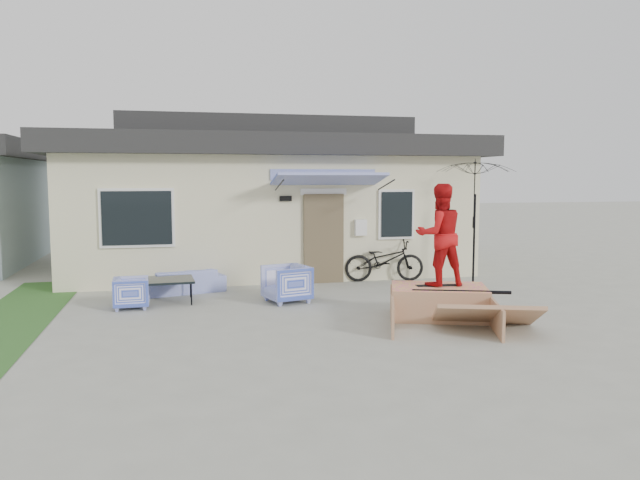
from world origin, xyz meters
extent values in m
plane|color=gray|center=(0.00, 0.00, 0.00)|extent=(90.00, 90.00, 0.00)
cube|color=#295622|center=(-5.20, 2.00, 0.00)|extent=(1.40, 8.00, 0.01)
cube|color=beige|center=(0.00, 8.00, 1.50)|extent=(10.00, 7.00, 3.00)
cube|color=black|center=(0.00, 8.00, 3.25)|extent=(10.80, 7.80, 0.50)
cube|color=black|center=(0.00, 8.00, 3.80)|extent=(7.50, 4.50, 0.60)
cube|color=brown|center=(1.00, 4.46, 1.05)|extent=(0.95, 0.08, 2.10)
cube|color=white|center=(-3.20, 4.47, 1.60)|extent=(1.60, 0.06, 1.30)
cube|color=white|center=(2.80, 4.47, 1.60)|extent=(0.90, 0.06, 1.20)
cube|color=#2D46BD|center=(1.00, 3.95, 2.45)|extent=(2.50, 1.09, 0.29)
imported|color=#2D46BD|center=(-2.24, 3.93, 0.34)|extent=(1.79, 0.97, 0.67)
imported|color=#2D46BD|center=(-3.22, 2.51, 0.33)|extent=(0.63, 0.67, 0.66)
imported|color=#2D46BD|center=(-0.24, 2.42, 0.41)|extent=(0.94, 0.98, 0.82)
cube|color=black|center=(-2.53, 2.97, 0.23)|extent=(1.00, 1.00, 0.47)
imported|color=black|center=(2.47, 4.36, 0.61)|extent=(1.97, 0.92, 1.22)
cylinder|color=black|center=(4.40, 3.57, 1.05)|extent=(0.05, 0.05, 2.10)
imported|color=black|center=(4.40, 3.57, 1.75)|extent=(1.91, 1.78, 0.90)
cube|color=black|center=(2.19, 0.55, 0.58)|extent=(0.82, 0.28, 0.05)
imported|color=red|center=(2.19, 0.55, 1.51)|extent=(0.90, 0.70, 1.81)
camera|label=1|loc=(-2.30, -9.53, 2.49)|focal=34.54mm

